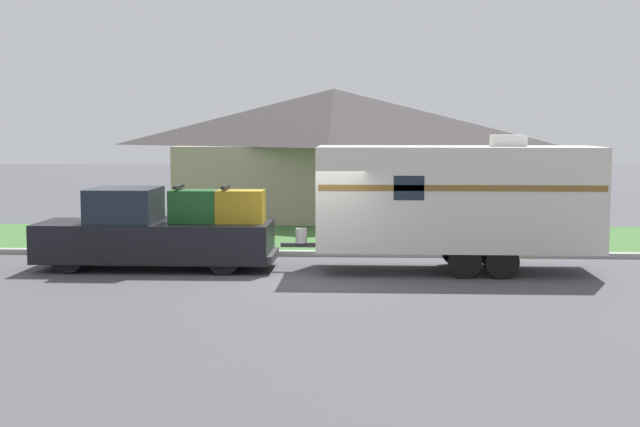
% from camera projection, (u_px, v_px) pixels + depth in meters
% --- Properties ---
extents(ground_plane, '(120.00, 120.00, 0.00)m').
position_uv_depth(ground_plane, '(311.00, 280.00, 20.54)').
color(ground_plane, '#47474C').
extents(curb_strip, '(80.00, 0.30, 0.14)m').
position_uv_depth(curb_strip, '(319.00, 253.00, 24.26)').
color(curb_strip, '#999993').
rests_on(curb_strip, ground_plane).
extents(lawn_strip, '(80.00, 7.00, 0.03)m').
position_uv_depth(lawn_strip, '(325.00, 238.00, 27.90)').
color(lawn_strip, '#3D6B33').
rests_on(lawn_strip, ground_plane).
extents(house_across_street, '(12.18, 7.26, 4.95)m').
position_uv_depth(house_across_street, '(334.00, 151.00, 34.38)').
color(house_across_street, gray).
rests_on(house_across_street, ground_plane).
extents(pickup_truck, '(5.86, 1.96, 2.08)m').
position_uv_depth(pickup_truck, '(157.00, 232.00, 22.01)').
color(pickup_truck, black).
rests_on(pickup_truck, ground_plane).
extents(travel_trailer, '(7.65, 2.34, 3.32)m').
position_uv_depth(travel_trailer, '(457.00, 198.00, 21.54)').
color(travel_trailer, black).
rests_on(travel_trailer, ground_plane).
extents(mailbox, '(0.48, 0.20, 1.38)m').
position_uv_depth(mailbox, '(573.00, 215.00, 24.88)').
color(mailbox, brown).
rests_on(mailbox, ground_plane).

